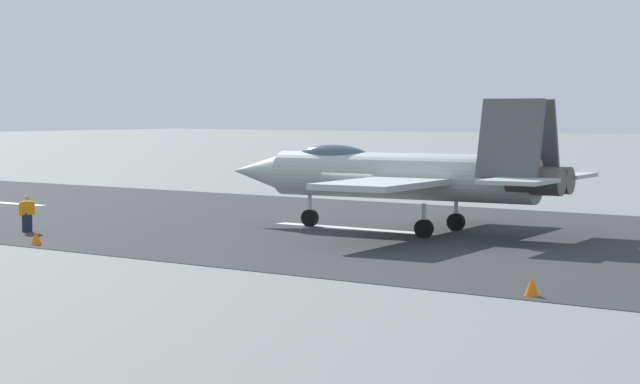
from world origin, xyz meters
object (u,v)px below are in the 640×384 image
Objects in this scene: marker_cone_near at (532,287)px; crew_person at (27,214)px; fighter_jet at (401,174)px; marker_cone_mid at (36,238)px.

crew_person is at bearing -6.39° from marker_cone_near.
fighter_jet is 17.43m from marker_cone_near.
fighter_jet is 29.90× the size of marker_cone_mid.
fighter_jet reaches higher than crew_person.
marker_cone_near is 1.00× the size of marker_cone_mid.
fighter_jet is 10.31× the size of crew_person.
marker_cone_near is 20.92m from marker_cone_mid.
crew_person is 24.96m from marker_cone_near.
marker_cone_mid is (-3.87, 2.78, -0.52)m from crew_person.
fighter_jet is at bearing -45.69° from marker_cone_near.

